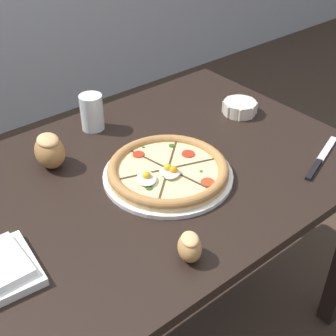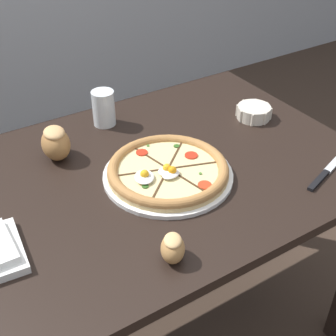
# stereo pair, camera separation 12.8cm
# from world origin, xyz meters

# --- Properties ---
(ground_plane) EXTENTS (12.00, 12.00, 0.00)m
(ground_plane) POSITION_xyz_m (0.00, 0.00, 0.00)
(ground_plane) COLOR #3D2D23
(dining_table) EXTENTS (1.30, 0.84, 0.74)m
(dining_table) POSITION_xyz_m (0.00, 0.00, 0.64)
(dining_table) COLOR black
(dining_table) RESTS_ON ground_plane
(pizza) EXTENTS (0.36, 0.36, 0.05)m
(pizza) POSITION_xyz_m (0.07, -0.05, 0.76)
(pizza) COLOR white
(pizza) RESTS_ON dining_table
(ramekin_bowl) EXTENTS (0.12, 0.12, 0.04)m
(ramekin_bowl) POSITION_xyz_m (0.49, 0.07, 0.76)
(ramekin_bowl) COLOR silver
(ramekin_bowl) RESTS_ON dining_table
(bread_piece_near) EXTENTS (0.08, 0.09, 0.06)m
(bread_piece_near) POSITION_xyz_m (-0.09, -0.32, 0.77)
(bread_piece_near) COLOR #B27F47
(bread_piece_near) RESTS_ON dining_table
(bread_piece_mid) EXTENTS (0.10, 0.12, 0.10)m
(bread_piece_mid) POSITION_xyz_m (-0.15, 0.20, 0.79)
(bread_piece_mid) COLOR #A3703D
(bread_piece_mid) RESTS_ON dining_table
(knife_spare) EXTENTS (0.25, 0.10, 0.01)m
(knife_spare) POSITION_xyz_m (0.47, -0.27, 0.74)
(knife_spare) COLOR silver
(knife_spare) RESTS_ON dining_table
(water_glass) EXTENTS (0.07, 0.07, 0.12)m
(water_glass) POSITION_xyz_m (0.05, 0.30, 0.79)
(water_glass) COLOR white
(water_glass) RESTS_ON dining_table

